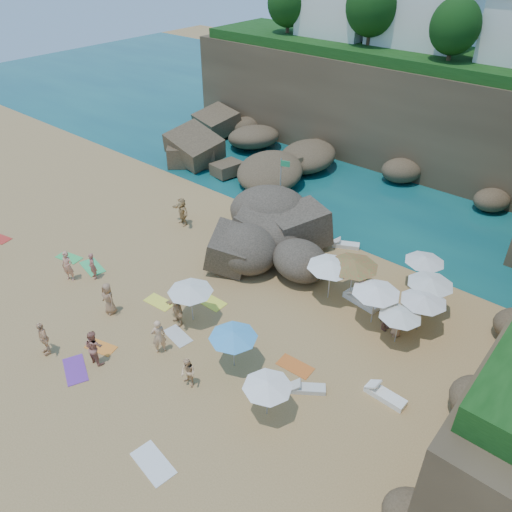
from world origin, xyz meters
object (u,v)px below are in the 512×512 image
Objects in this scene: parasol_1 at (331,264)px; person_stand_2 at (261,225)px; person_stand_0 at (68,266)px; person_stand_1 at (94,347)px; person_stand_4 at (397,323)px; person_stand_6 at (159,336)px; person_stand_5 at (182,211)px; person_stand_3 at (386,316)px; flag_pole at (282,177)px; rock_outcrop at (258,251)px; lounger_0 at (346,245)px; parasol_2 at (425,259)px; parasol_0 at (250,222)px.

person_stand_2 is (-6.93, 2.65, -1.44)m from parasol_1.
person_stand_1 is at bearing -46.47° from person_stand_0.
person_stand_0 reaches higher than person_stand_4.
person_stand_5 is at bearing -111.29° from person_stand_6.
person_stand_4 is 11.51m from person_stand_6.
person_stand_4 is at bearing -87.56° from person_stand_3.
person_stand_0 is 0.97× the size of person_stand_5.
person_stand_3 is 0.88× the size of person_stand_6.
parasol_1 is (8.26, -6.55, -0.13)m from flag_pole.
person_stand_1 is 12.88m from person_stand_5.
parasol_1 is 1.54× the size of person_stand_3.
flag_pole is (-2.44, 5.52, 2.35)m from rock_outcrop.
person_stand_2 is at bearing 177.59° from lounger_0.
parasol_1 reaches higher than person_stand_5.
parasol_2 is 1.47× the size of person_stand_4.
person_stand_0 is (-15.55, -12.14, -0.95)m from parasol_2.
person_stand_5 is at bearing -66.15° from person_stand_1.
person_stand_0 reaches higher than person_stand_3.
person_stand_3 is at bearing -8.05° from rock_outcrop.
parasol_1 reaches higher than parasol_0.
rock_outcrop is at bearing 18.68° from person_stand_5.
person_stand_1 is at bearing -85.58° from parasol_0.
parasol_2 is 1.29× the size of lounger_0.
person_stand_5 is (-15.26, -3.69, -0.92)m from parasol_2.
person_stand_6 is at bearing -119.97° from parasol_2.
person_stand_3 is (3.54, -0.30, -1.39)m from parasol_1.
parasol_2 is 15.72m from person_stand_5.
parasol_2 is 1.15× the size of person_stand_6.
rock_outcrop is 5.55m from lounger_0.
flag_pole reaches higher than parasol_2.
person_stand_1 is 2.93m from person_stand_6.
person_stand_1 is at bearing -81.45° from flag_pole.
person_stand_3 is 0.86× the size of person_stand_5.
person_stand_4 is at bearing -28.96° from flag_pole.
flag_pole is at bearing 107.39° from parasol_0.
person_stand_4 is at bearing -4.53° from parasol_1.
parasol_0 is 1.12× the size of person_stand_1.
person_stand_0 is 0.99× the size of person_stand_6.
person_stand_0 is 8.29m from person_stand_6.
rock_outcrop is at bearing -9.23° from parasol_0.
parasol_2 is at bearing 140.50° from person_stand_4.
person_stand_4 is (16.33, 7.74, -0.20)m from person_stand_0.
flag_pole is at bearing 138.66° from lounger_0.
person_stand_1 is at bearing -92.41° from person_stand_4.
parasol_1 is 1.36× the size of person_stand_0.
parasol_2 reaches higher than person_stand_2.
parasol_0 is (1.69, -5.40, -0.59)m from flag_pole.
person_stand_2 is 11.50m from person_stand_4.
person_stand_2 is at bearing 79.95° from person_stand_3.
rock_outcrop is at bearing -94.19° from person_stand_1.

